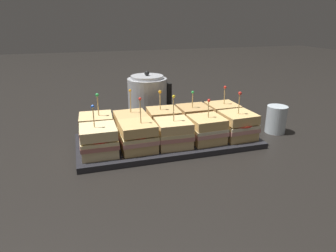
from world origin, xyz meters
TOP-DOWN VIEW (x-y plane):
  - ground_plane at (0.00, 0.00)m, footprint 6.00×6.00m
  - serving_platter at (0.00, 0.00)m, footprint 0.60×0.27m
  - sandwich_front_far_left at (-0.23, -0.06)m, footprint 0.11×0.11m
  - sandwich_front_left at (-0.11, -0.06)m, footprint 0.11×0.11m
  - sandwich_front_center at (-0.00, -0.06)m, footprint 0.11×0.11m
  - sandwich_front_right at (0.11, -0.06)m, footprint 0.11×0.11m
  - sandwich_front_far_right at (0.23, -0.06)m, footprint 0.11×0.11m
  - sandwich_back_far_left at (-0.23, 0.06)m, footprint 0.11×0.11m
  - sandwich_back_left at (-0.11, 0.06)m, footprint 0.11×0.11m
  - sandwich_back_center at (-0.00, 0.05)m, footprint 0.11×0.12m
  - sandwich_back_right at (0.11, 0.06)m, footprint 0.11×0.11m
  - sandwich_back_far_right at (0.23, 0.06)m, footprint 0.11×0.11m
  - kettle_steel at (0.00, 0.30)m, footprint 0.18×0.16m
  - drinking_glass at (0.41, -0.01)m, footprint 0.07×0.07m

SIDE VIEW (x-z plane):
  - ground_plane at x=0.00m, z-range 0.00..0.00m
  - serving_platter at x=0.00m, z-range 0.00..0.02m
  - drinking_glass at x=0.41m, z-range 0.00..0.10m
  - sandwich_front_right at x=0.11m, z-range -0.01..0.13m
  - sandwich_front_center at x=0.00m, z-range -0.02..0.14m
  - sandwich_back_left at x=-0.11m, z-range -0.02..0.14m
  - sandwich_front_left at x=-0.11m, z-range -0.02..0.14m
  - sandwich_front_far_left at x=-0.23m, z-range -0.02..0.14m
  - sandwich_back_far_right at x=0.23m, z-range -0.02..0.14m
  - sandwich_back_right at x=0.11m, z-range -0.01..0.13m
  - sandwich_back_far_left at x=-0.23m, z-range -0.02..0.14m
  - sandwich_back_center at x=0.00m, z-range -0.02..0.14m
  - sandwich_front_far_right at x=0.23m, z-range -0.02..0.14m
  - kettle_steel at x=0.00m, z-range -0.01..0.19m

